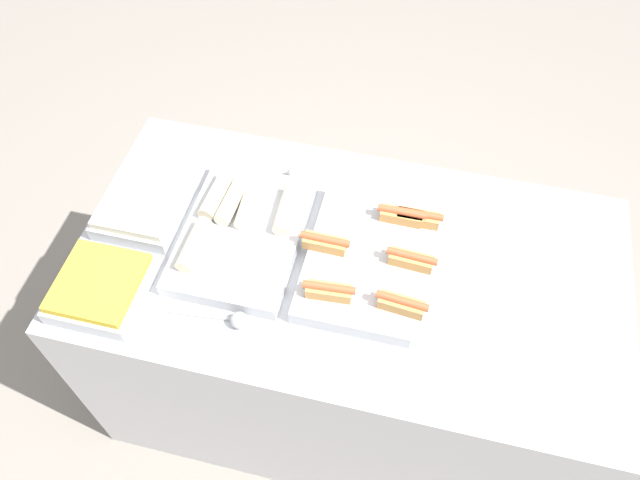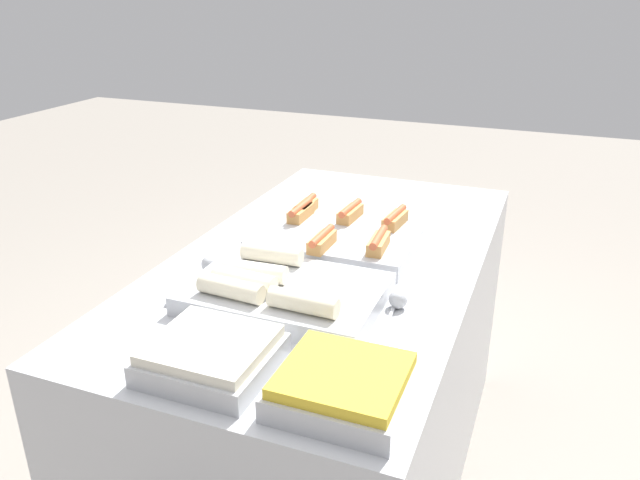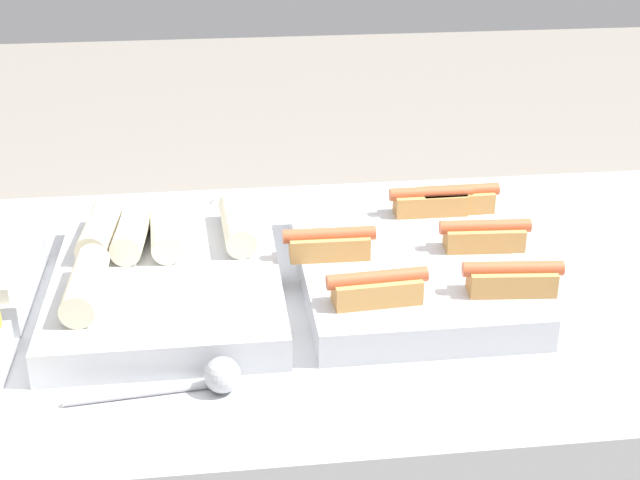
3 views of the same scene
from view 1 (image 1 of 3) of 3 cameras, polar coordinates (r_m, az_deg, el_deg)
ground_plane at (r=2.62m, az=1.93°, el=-12.89°), size 12.00×12.00×0.00m
counter at (r=2.22m, az=2.24°, el=-8.40°), size 1.62×0.87×0.89m
tray_hotdogs at (r=1.81m, az=4.42°, el=-1.73°), size 0.40×0.48×0.10m
tray_wraps at (r=1.87m, az=-7.22°, el=0.85°), size 0.34×0.48×0.10m
tray_side_front at (r=1.85m, az=-19.42°, el=-4.10°), size 0.24×0.26×0.07m
tray_side_back at (r=1.99m, az=-15.96°, el=2.82°), size 0.24×0.26×0.07m
serving_spoon_near at (r=1.73m, az=-7.91°, el=-7.21°), size 0.23×0.05×0.05m
serving_spoon_far at (r=2.02m, az=-2.90°, el=6.04°), size 0.24×0.05×0.05m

